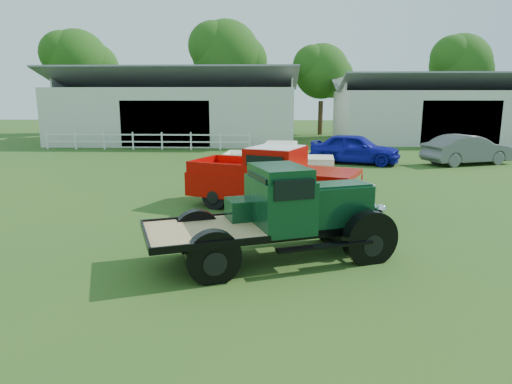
# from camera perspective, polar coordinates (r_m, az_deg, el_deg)

# --- Properties ---
(ground) EXTENTS (120.00, 120.00, 0.00)m
(ground) POSITION_cam_1_polar(r_m,az_deg,el_deg) (11.46, -1.25, -6.38)
(ground) COLOR #27511D
(shed_left) EXTENTS (18.80, 10.20, 5.60)m
(shed_left) POSITION_cam_1_polar(r_m,az_deg,el_deg) (37.66, -9.61, 10.52)
(shed_left) COLOR silver
(shed_left) RESTS_ON ground
(shed_right) EXTENTS (16.80, 9.20, 5.20)m
(shed_right) POSITION_cam_1_polar(r_m,az_deg,el_deg) (40.14, 22.02, 9.62)
(shed_right) COLOR silver
(shed_right) RESTS_ON ground
(fence_rail) EXTENTS (14.20, 0.16, 1.20)m
(fence_rail) POSITION_cam_1_polar(r_m,az_deg,el_deg) (32.20, -13.41, 6.23)
(fence_rail) COLOR white
(fence_rail) RESTS_ON ground
(tree_a) EXTENTS (6.30, 6.30, 10.50)m
(tree_a) POSITION_cam_1_polar(r_m,az_deg,el_deg) (47.71, -21.31, 13.09)
(tree_a) COLOR #1C4B11
(tree_a) RESTS_ON ground
(tree_b) EXTENTS (6.90, 6.90, 11.50)m
(tree_b) POSITION_cam_1_polar(r_m,az_deg,el_deg) (45.16, -3.75, 14.60)
(tree_b) COLOR #1C4B11
(tree_b) RESTS_ON ground
(tree_c) EXTENTS (5.40, 5.40, 9.00)m
(tree_c) POSITION_cam_1_polar(r_m,az_deg,el_deg) (44.08, 8.15, 12.95)
(tree_c) COLOR #1C4B11
(tree_c) RESTS_ON ground
(tree_d) EXTENTS (6.00, 6.00, 10.00)m
(tree_d) POSITION_cam_1_polar(r_m,az_deg,el_deg) (48.10, 24.03, 12.57)
(tree_d) COLOR #1C4B11
(tree_d) RESTS_ON ground
(vintage_flatbed) EXTENTS (5.74, 3.85, 2.12)m
(vintage_flatbed) POSITION_cam_1_polar(r_m,az_deg,el_deg) (10.05, 2.40, -2.73)
(vintage_flatbed) COLOR #0D381F
(vintage_flatbed) RESTS_ON ground
(red_pickup) EXTENTS (6.00, 4.10, 2.04)m
(red_pickup) POSITION_cam_1_polar(r_m,az_deg,el_deg) (14.74, 2.10, 1.84)
(red_pickup) COLOR #BA0704
(red_pickup) RESTS_ON ground
(white_pickup) EXTENTS (4.79, 2.21, 1.71)m
(white_pickup) POSITION_cam_1_polar(r_m,az_deg,el_deg) (18.93, 2.86, 3.55)
(white_pickup) COLOR white
(white_pickup) RESTS_ON ground
(misc_car_blue) EXTENTS (5.14, 3.40, 1.63)m
(misc_car_blue) POSITION_cam_1_polar(r_m,az_deg,el_deg) (25.38, 12.25, 5.33)
(misc_car_blue) COLOR #11129E
(misc_car_blue) RESTS_ON ground
(misc_car_grey) EXTENTS (5.08, 3.22, 1.58)m
(misc_car_grey) POSITION_cam_1_polar(r_m,az_deg,el_deg) (26.98, 24.90, 4.83)
(misc_car_grey) COLOR #5D5D5E
(misc_car_grey) RESTS_ON ground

